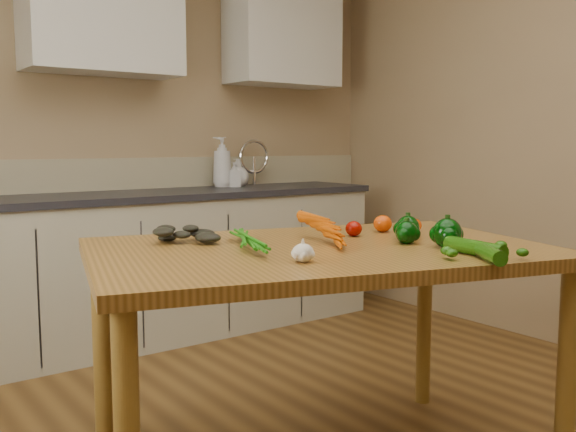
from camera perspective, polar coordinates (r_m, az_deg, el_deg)
The scene contains 18 objects.
room at distance 2.19m, azimuth 7.07°, elevation 7.90°, with size 4.04×5.04×2.64m.
counter_run at distance 4.06m, azimuth -10.74°, elevation -4.07°, with size 2.84×0.64×1.14m.
upper_cabinets at distance 4.31m, azimuth -8.20°, elevation 16.52°, with size 2.15×0.35×0.70m.
table at distance 2.26m, azimuth 2.75°, elevation -5.02°, with size 1.77×1.39×0.83m.
soap_bottle_a at distance 4.36m, azimuth -5.87°, elevation 4.80°, with size 0.13×0.13×0.34m, color silver.
soap_bottle_b at distance 4.35m, azimuth -4.81°, elevation 3.70°, with size 0.08×0.08×0.17m, color silver.
soap_bottle_c at distance 4.41m, azimuth -4.46°, elevation 3.87°, with size 0.15×0.15×0.19m, color silver.
carrot_bunch at distance 2.27m, azimuth 1.24°, elevation -1.58°, with size 0.29×0.22×0.08m, color #CD5104, non-canonical shape.
leafy_greens at distance 2.34m, azimuth -9.23°, elevation -1.01°, with size 0.22×0.20×0.11m, color black, non-canonical shape.
garlic_bulb at distance 1.93m, azimuth 1.34°, elevation -3.30°, with size 0.07×0.07×0.06m, color white.
pepper_a at distance 2.33m, azimuth 10.50°, elevation -1.46°, with size 0.08×0.08×0.08m, color black.
pepper_b at distance 2.43m, azimuth 10.59°, elevation -1.03°, with size 0.09×0.09×0.09m, color black.
pepper_c at distance 2.26m, azimuth 13.97°, elevation -1.50°, with size 0.10×0.10×0.10m, color black.
tomato_a at distance 2.48m, azimuth 5.86°, elevation -1.13°, with size 0.06×0.06×0.06m, color #980C02.
tomato_b at distance 2.62m, azimuth 8.42°, elevation -0.67°, with size 0.07×0.07×0.07m, color #D94105.
tomato_c at distance 2.63m, azimuth 11.14°, elevation -0.82°, with size 0.06×0.06×0.06m, color #D94105.
zucchini_a at distance 2.13m, azimuth 16.26°, elevation -2.73°, with size 0.05×0.05×0.24m, color #174907.
zucchini_b at distance 2.06m, azimuth 17.29°, elevation -3.13°, with size 0.05×0.05×0.22m, color #174907.
Camera 1 is at (-1.50, -1.42, 1.19)m, focal length 40.00 mm.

